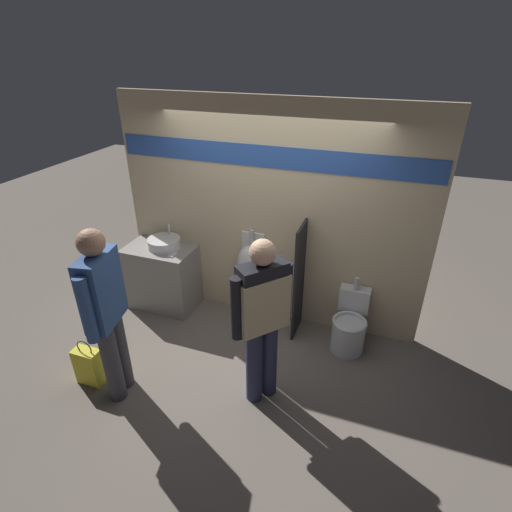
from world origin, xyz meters
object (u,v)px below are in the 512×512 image
object	(u,v)px
urinal_near_counter	(250,262)
person_in_vest	(262,313)
person_with_lanyard	(106,310)
shopping_bag	(89,366)
sink_basin	(164,243)
cell_phone	(173,255)
toilet	(349,327)

from	to	relation	value
urinal_near_counter	person_in_vest	size ratio (longest dim) A/B	0.68
person_in_vest	person_with_lanyard	world-z (taller)	person_with_lanyard
urinal_near_counter	shopping_bag	world-z (taller)	urinal_near_counter
sink_basin	shopping_bag	xyz separation A→B (m)	(-0.03, -1.57, -0.70)
person_in_vest	shopping_bag	bearing A→B (deg)	145.37
cell_phone	shopping_bag	xyz separation A→B (m)	(-0.25, -1.40, -0.65)
sink_basin	person_with_lanyard	size ratio (longest dim) A/B	0.23
person_in_vest	shopping_bag	world-z (taller)	person_in_vest
urinal_near_counter	person_in_vest	distance (m)	1.36
sink_basin	urinal_near_counter	world-z (taller)	urinal_near_counter
cell_phone	person_in_vest	world-z (taller)	person_in_vest
shopping_bag	cell_phone	bearing A→B (deg)	79.99
person_in_vest	cell_phone	bearing A→B (deg)	98.40
toilet	urinal_near_counter	bearing A→B (deg)	171.99
urinal_near_counter	person_in_vest	xyz separation A→B (m)	(0.57, -1.21, 0.22)
cell_phone	person_with_lanyard	size ratio (longest dim) A/B	0.08
urinal_near_counter	toilet	xyz separation A→B (m)	(1.29, -0.18, -0.51)
cell_phone	toilet	world-z (taller)	cell_phone
urinal_near_counter	person_with_lanyard	bearing A→B (deg)	-115.83
cell_phone	toilet	xyz separation A→B (m)	(2.21, 0.07, -0.58)
sink_basin	person_in_vest	xyz separation A→B (m)	(1.71, -1.12, 0.11)
cell_phone	person_in_vest	bearing A→B (deg)	-32.66
cell_phone	toilet	size ratio (longest dim) A/B	0.17
toilet	shopping_bag	size ratio (longest dim) A/B	1.51
toilet	sink_basin	bearing A→B (deg)	177.81
urinal_near_counter	toilet	distance (m)	1.40
person_with_lanyard	cell_phone	bearing A→B (deg)	-6.17
cell_phone	shopping_bag	world-z (taller)	cell_phone
person_in_vest	shopping_bag	distance (m)	1.97
urinal_near_counter	person_with_lanyard	xyz separation A→B (m)	(-0.80, -1.64, 0.21)
urinal_near_counter	shopping_bag	xyz separation A→B (m)	(-1.17, -1.65, -0.58)
cell_phone	urinal_near_counter	distance (m)	0.96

